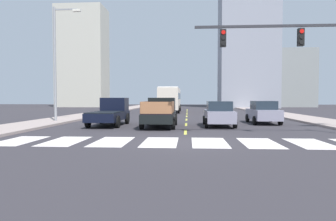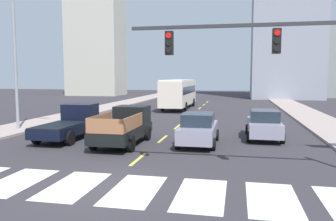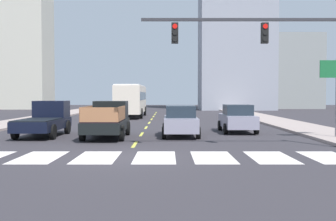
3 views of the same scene
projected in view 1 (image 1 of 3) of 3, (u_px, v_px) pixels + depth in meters
ground_plane at (185, 142)px, 13.27m from camera, size 160.00×160.00×0.00m
sidewalk_right at (294, 117)px, 30.50m from camera, size 3.41×110.00×0.15m
sidewalk_left at (84, 116)px, 31.92m from camera, size 3.41×110.00×0.15m
crosswalk_stripe_0 at (19, 141)px, 13.77m from camera, size 1.51×3.14×0.01m
crosswalk_stripe_1 at (65, 141)px, 13.62m from camera, size 1.51×3.14×0.01m
crosswalk_stripe_2 at (112, 142)px, 13.48m from camera, size 1.51×3.14×0.01m
crosswalk_stripe_3 at (160, 142)px, 13.34m from camera, size 1.51×3.14×0.01m
crosswalk_stripe_4 at (209, 142)px, 13.20m from camera, size 1.51×3.14×0.01m
crosswalk_stripe_5 at (260, 143)px, 13.06m from camera, size 1.51×3.14×0.01m
crosswalk_stripe_6 at (311, 143)px, 12.92m from camera, size 1.51×3.14×0.01m
lane_dash_0 at (185, 132)px, 17.26m from camera, size 0.16×2.40×0.01m
lane_dash_1 at (186, 124)px, 22.24m from camera, size 0.16×2.40×0.01m
lane_dash_2 at (186, 120)px, 27.23m from camera, size 0.16×2.40×0.01m
lane_dash_3 at (187, 116)px, 32.21m from camera, size 0.16×2.40×0.01m
lane_dash_4 at (187, 114)px, 37.20m from camera, size 0.16×2.40×0.01m
lane_dash_5 at (187, 112)px, 42.18m from camera, size 0.16×2.40×0.01m
lane_dash_6 at (187, 111)px, 47.17m from camera, size 0.16×2.40×0.01m
lane_dash_7 at (187, 109)px, 52.15m from camera, size 0.16×2.40×0.01m
pickup_stakebed at (160, 113)px, 20.66m from camera, size 2.18×5.20×1.96m
pickup_dark at (111, 112)px, 21.76m from camera, size 2.18×5.20×1.96m
city_bus at (170, 98)px, 41.16m from camera, size 2.72×10.80×3.32m
sedan_near_left at (219, 114)px, 20.81m from camera, size 2.02×4.40×1.72m
sedan_near_right at (263, 112)px, 23.07m from camera, size 2.02×4.40×1.72m
traffic_signal_gantry at (325, 50)px, 14.49m from camera, size 9.31×0.27×6.00m
streetlight_left at (57, 59)px, 23.69m from camera, size 2.20×0.28×9.00m
tower_tall_centre at (83, 58)px, 67.46m from camera, size 10.25×7.22×21.89m
block_mid_left at (248, 30)px, 60.99m from camera, size 11.21×8.00×31.19m
block_mid_right at (288, 79)px, 69.17m from camera, size 8.87×11.63×12.48m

